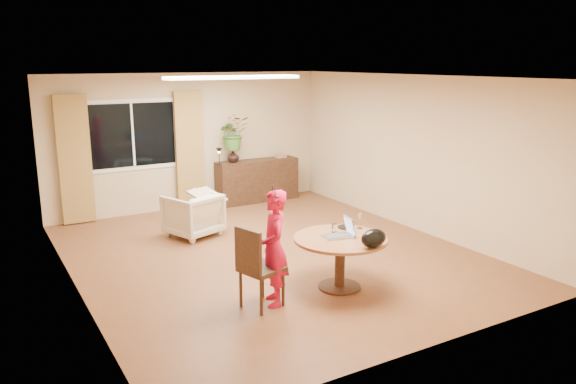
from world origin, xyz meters
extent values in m
plane|color=brown|center=(0.00, 0.00, 0.00)|extent=(6.50, 6.50, 0.00)
plane|color=white|center=(0.00, 0.00, 2.60)|extent=(6.50, 6.50, 0.00)
plane|color=tan|center=(0.00, 3.25, 1.30)|extent=(5.50, 0.00, 5.50)
plane|color=tan|center=(-2.75, 0.00, 1.30)|extent=(0.00, 6.50, 6.50)
plane|color=tan|center=(2.75, 0.00, 1.30)|extent=(0.00, 6.50, 6.50)
cube|color=white|center=(-1.10, 3.23, 1.50)|extent=(1.70, 0.02, 1.30)
cube|color=black|center=(-1.10, 3.22, 1.50)|extent=(1.55, 0.01, 1.15)
cube|color=white|center=(-1.10, 3.22, 1.50)|extent=(0.04, 0.01, 1.15)
cube|color=olive|center=(-2.15, 3.15, 1.15)|extent=(0.55, 0.08, 2.25)
cube|color=olive|center=(-0.05, 3.15, 1.15)|extent=(0.55, 0.08, 2.25)
cube|color=white|center=(0.00, 1.20, 2.57)|extent=(2.20, 0.35, 0.05)
cylinder|color=brown|center=(0.15, -1.54, 0.65)|extent=(1.18, 1.18, 0.04)
cylinder|color=black|center=(0.15, -1.54, 0.32)|extent=(0.13, 0.13, 0.63)
cylinder|color=black|center=(0.15, -1.54, 0.01)|extent=(0.54, 0.54, 0.03)
imported|color=red|center=(-0.79, -1.53, 0.69)|extent=(0.58, 0.47, 1.38)
imported|color=beige|center=(-0.66, 1.46, 0.36)|extent=(0.98, 1.00, 0.71)
cube|color=black|center=(1.32, 3.01, 0.43)|extent=(1.71, 0.42, 0.86)
imported|color=black|center=(0.79, 3.01, 0.98)|extent=(0.26, 0.26, 0.25)
imported|color=#245C22|center=(0.81, 3.01, 1.44)|extent=(0.61, 0.54, 0.66)
camera|label=1|loc=(-3.79, -6.99, 2.83)|focal=35.00mm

